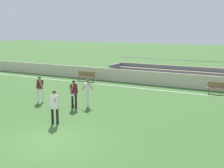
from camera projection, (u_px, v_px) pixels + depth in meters
ground_plane at (49, 143)px, 12.92m from camera, size 160.00×160.00×0.00m
field_line_sideline at (155, 90)px, 23.90m from camera, size 44.00×0.12×0.01m
sideline_wall at (163, 79)px, 25.47m from camera, size 48.00×0.16×1.14m
bleacher_stand at (210, 77)px, 25.49m from camera, size 18.04×2.69×1.93m
bench_far_left at (86, 75)px, 27.56m from camera, size 1.80×0.40×0.90m
bench_near_wall_gap at (220, 87)px, 22.10m from camera, size 1.80×0.40×0.90m
player_dark_dropping_back at (74, 92)px, 18.23m from camera, size 0.47×0.61×1.72m
player_white_challenging at (88, 90)px, 18.67m from camera, size 0.65×0.50×1.72m
player_dark_pressing_high at (40, 87)px, 19.73m from camera, size 0.49×0.46×1.71m
player_white_trailing_run at (54, 104)px, 15.25m from camera, size 0.50×0.64×1.72m
soccer_ball at (73, 105)px, 18.68m from camera, size 0.22×0.22×0.22m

